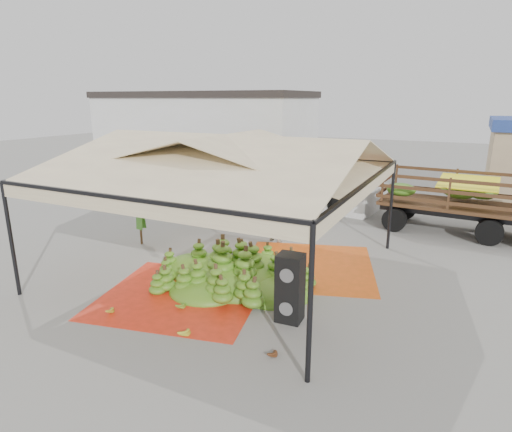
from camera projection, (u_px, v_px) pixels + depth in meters
The scene contains 17 objects.
ground at pixel (228, 268), 12.96m from camera, with size 90.00×90.00×0.00m, color slate.
canopy_tent at pixel (226, 160), 12.08m from camera, with size 8.10×8.10×4.00m.
building_white at pixel (203, 133), 28.62m from camera, with size 14.30×6.30×5.40m.
tarp_left at pixel (182, 295), 11.18m from camera, with size 3.99×3.80×0.01m, color red.
tarp_right at pixel (309, 266), 13.14m from camera, with size 3.83×4.02×0.01m, color #E65615.
banana_heap at pixel (234, 264), 11.85m from camera, with size 5.01×4.12×1.07m, color #4C7618.
hand_yellow_a at pixel (182, 330), 9.31m from camera, with size 0.48×0.39×0.22m, color gold.
hand_yellow_b at pixel (107, 309), 10.26m from camera, with size 0.40×0.33×0.18m, color #B98925.
hand_red_a at pixel (243, 285), 11.53m from camera, with size 0.47×0.38×0.21m, color #582D14.
hand_red_b at pixel (270, 351), 8.55m from camera, with size 0.40×0.33×0.18m, color #522C12.
hand_green at pixel (179, 304), 10.52m from camera, with size 0.40×0.33×0.18m, color #5D841B.
hanging_bunches at pixel (265, 196), 10.62m from camera, with size 1.74×0.24×0.20m.
speaker_stack at pixel (290, 288), 9.72m from camera, with size 0.61×0.54×1.62m.
banana_leaves at pixel (137, 249), 14.66m from camera, with size 0.96×1.36×3.70m, color #3A7A20, non-canonical shape.
vendor at pixel (275, 216), 15.15m from camera, with size 0.70×0.46×1.92m, color gray.
truck_left at pixel (307, 172), 20.45m from camera, with size 7.65×3.46×2.54m.
truck_right at pixel (486, 198), 15.63m from camera, with size 6.92×2.71×2.33m.
Camera 1 is at (6.16, -10.41, 4.97)m, focal length 30.00 mm.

